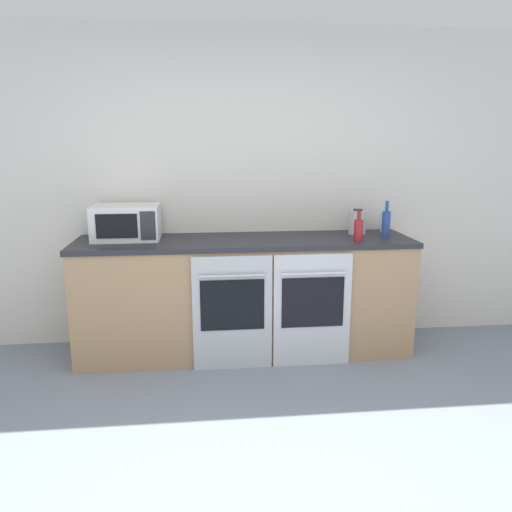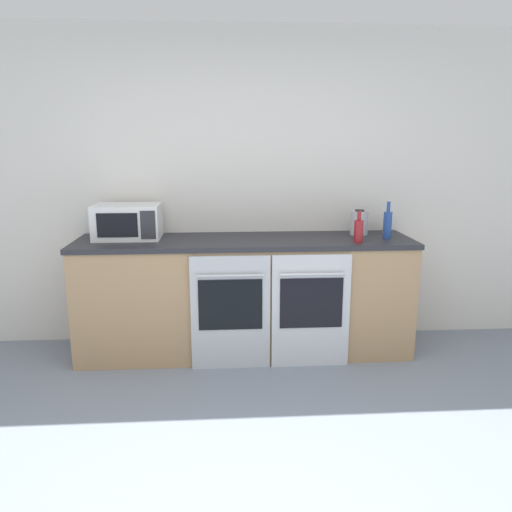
# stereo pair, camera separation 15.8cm
# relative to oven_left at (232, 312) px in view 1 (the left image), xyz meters

# --- Properties ---
(wall_back) EXTENTS (10.00, 0.06, 2.60)m
(wall_back) POSITION_rel_oven_left_xyz_m (0.12, 0.68, 0.85)
(wall_back) COLOR silver
(wall_back) RESTS_ON ground_plane
(counter_back) EXTENTS (2.65, 0.66, 0.94)m
(counter_back) POSITION_rel_oven_left_xyz_m (0.12, 0.34, 0.02)
(counter_back) COLOR tan
(counter_back) RESTS_ON ground_plane
(oven_left) EXTENTS (0.59, 0.06, 0.88)m
(oven_left) POSITION_rel_oven_left_xyz_m (0.00, 0.00, 0.00)
(oven_left) COLOR #B7BABF
(oven_left) RESTS_ON ground_plane
(oven_right) EXTENTS (0.59, 0.06, 0.88)m
(oven_right) POSITION_rel_oven_left_xyz_m (0.60, 0.00, 0.00)
(oven_right) COLOR silver
(oven_right) RESTS_ON ground_plane
(microwave) EXTENTS (0.51, 0.37, 0.27)m
(microwave) POSITION_rel_oven_left_xyz_m (-0.80, 0.43, 0.63)
(microwave) COLOR silver
(microwave) RESTS_ON counter_back
(bottle_clear) EXTENTS (0.06, 0.06, 0.22)m
(bottle_clear) POSITION_rel_oven_left_xyz_m (1.32, 0.52, 0.58)
(bottle_clear) COLOR silver
(bottle_clear) RESTS_ON counter_back
(bottle_blue) EXTENTS (0.07, 0.07, 0.29)m
(bottle_blue) POSITION_rel_oven_left_xyz_m (1.25, 0.28, 0.61)
(bottle_blue) COLOR #234793
(bottle_blue) RESTS_ON counter_back
(bottle_red) EXTENTS (0.07, 0.07, 0.24)m
(bottle_red) POSITION_rel_oven_left_xyz_m (0.98, 0.13, 0.58)
(bottle_red) COLOR maroon
(bottle_red) RESTS_ON counter_back
(kettle) EXTENTS (0.14, 0.14, 0.21)m
(kettle) POSITION_rel_oven_left_xyz_m (1.07, 0.46, 0.59)
(kettle) COLOR #B7BABF
(kettle) RESTS_ON counter_back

